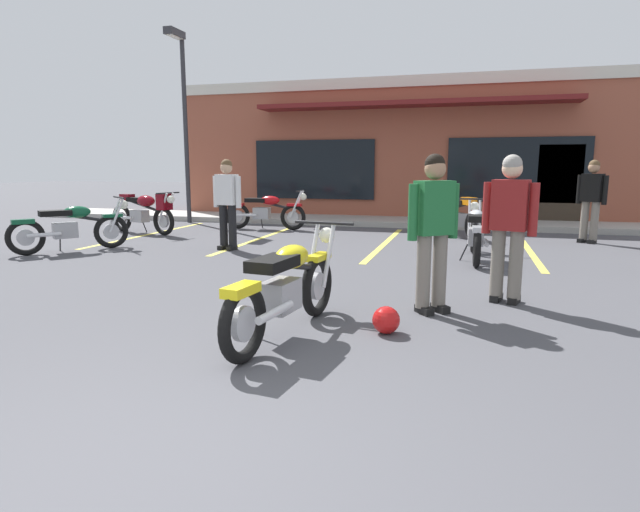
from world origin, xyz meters
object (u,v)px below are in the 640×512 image
object	(u,v)px
person_in_black_shirt	(227,199)
person_near_building	(433,224)
motorcycle_silver_naked	(476,232)
person_by_back_row	(592,196)
person_in_shorts_foreground	(509,220)
motorcycle_orange_scrambler	(71,226)
motorcycle_cream_vintage	(266,211)
helmet_on_pavement	(386,320)
motorcycle_green_cafe_racer	(453,213)
motorcycle_black_cruiser	(145,211)
parking_lot_lamp_post	(182,102)
motorcycle_foreground_classic	(286,287)

from	to	relation	value
person_in_black_shirt	person_near_building	size ratio (longest dim) A/B	1.00
motorcycle_silver_naked	person_by_back_row	world-z (taller)	person_by_back_row
person_in_black_shirt	person_in_shorts_foreground	bearing A→B (deg)	-29.58
motorcycle_silver_naked	person_in_black_shirt	distance (m)	4.48
motorcycle_orange_scrambler	person_near_building	distance (m)	7.02
motorcycle_silver_naked	motorcycle_cream_vintage	size ratio (longest dim) A/B	1.00
motorcycle_cream_vintage	helmet_on_pavement	world-z (taller)	motorcycle_cream_vintage
motorcycle_green_cafe_racer	person_in_black_shirt	world-z (taller)	person_in_black_shirt
helmet_on_pavement	person_in_shorts_foreground	bearing A→B (deg)	52.40
motorcycle_orange_scrambler	person_by_back_row	distance (m)	10.11
motorcycle_black_cruiser	person_by_back_row	distance (m)	9.66
person_by_back_row	helmet_on_pavement	world-z (taller)	person_by_back_row
motorcycle_cream_vintage	person_by_back_row	size ratio (longest dim) A/B	1.26
motorcycle_cream_vintage	motorcycle_orange_scrambler	bearing A→B (deg)	-117.53
person_by_back_row	parking_lot_lamp_post	size ratio (longest dim) A/B	0.33
motorcycle_foreground_classic	person_near_building	bearing A→B (deg)	43.52
motorcycle_silver_naked	helmet_on_pavement	xyz separation A→B (m)	(-0.84, -4.33, -0.33)
motorcycle_black_cruiser	person_near_building	distance (m)	8.45
motorcycle_green_cafe_racer	person_near_building	size ratio (longest dim) A/B	1.11
motorcycle_silver_naked	motorcycle_green_cafe_racer	world-z (taller)	same
motorcycle_orange_scrambler	person_by_back_row	size ratio (longest dim) A/B	1.06
motorcycle_orange_scrambler	person_by_back_row	xyz separation A→B (m)	(9.35, 3.81, 0.49)
motorcycle_black_cruiser	parking_lot_lamp_post	size ratio (longest dim) A/B	0.41
motorcycle_foreground_classic	motorcycle_green_cafe_racer	distance (m)	7.68
motorcycle_cream_vintage	parking_lot_lamp_post	bearing A→B (deg)	162.61
motorcycle_orange_scrambler	person_in_shorts_foreground	xyz separation A→B (m)	(7.40, -1.70, 0.49)
person_in_shorts_foreground	motorcycle_foreground_classic	bearing A→B (deg)	-138.55
motorcycle_foreground_classic	motorcycle_black_cruiser	bearing A→B (deg)	132.61
motorcycle_green_cafe_racer	person_near_building	distance (m)	6.43
parking_lot_lamp_post	person_in_black_shirt	bearing A→B (deg)	-51.63
person_in_black_shirt	person_near_building	bearing A→B (deg)	-39.94
motorcycle_green_cafe_racer	motorcycle_orange_scrambler	bearing A→B (deg)	-148.39
motorcycle_orange_scrambler	parking_lot_lamp_post	size ratio (longest dim) A/B	0.36
person_near_building	helmet_on_pavement	size ratio (longest dim) A/B	6.44
helmet_on_pavement	motorcycle_silver_naked	bearing A→B (deg)	79.09
motorcycle_green_cafe_racer	helmet_on_pavement	world-z (taller)	motorcycle_green_cafe_racer
motorcycle_silver_naked	person_in_shorts_foreground	distance (m)	2.91
motorcycle_silver_naked	person_by_back_row	size ratio (longest dim) A/B	1.26
person_in_black_shirt	parking_lot_lamp_post	distance (m)	5.57
person_in_shorts_foreground	helmet_on_pavement	xyz separation A→B (m)	(-1.14, -1.48, -0.82)
motorcycle_silver_naked	person_near_building	size ratio (longest dim) A/B	1.26
person_by_back_row	parking_lot_lamp_post	xyz separation A→B (m)	(-9.85, 1.17, 2.29)
motorcycle_silver_naked	motorcycle_cream_vintage	distance (m)	5.78
motorcycle_silver_naked	motorcycle_green_cafe_racer	bearing A→B (deg)	98.69
parking_lot_lamp_post	motorcycle_black_cruiser	bearing A→B (deg)	-83.44
motorcycle_foreground_classic	motorcycle_black_cruiser	world-z (taller)	same
motorcycle_silver_naked	parking_lot_lamp_post	distance (m)	8.95
motorcycle_black_cruiser	motorcycle_silver_naked	size ratio (longest dim) A/B	0.98
person_by_back_row	helmet_on_pavement	size ratio (longest dim) A/B	6.44
motorcycle_foreground_classic	motorcycle_orange_scrambler	xyz separation A→B (m)	(-5.39, 3.48, 0.00)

